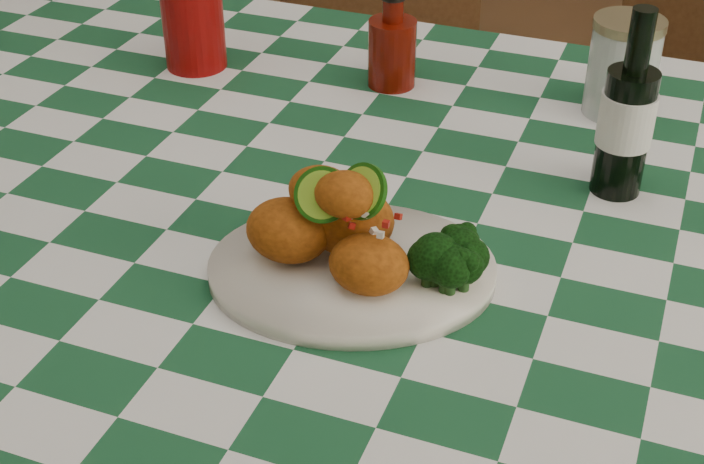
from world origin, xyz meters
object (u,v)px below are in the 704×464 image
at_px(red_tumbler, 193,16).
at_px(mason_jar, 623,67).
at_px(ketchup_bottle, 392,37).
at_px(wooden_chair_left, 384,138).
at_px(wooden_chair_right, 681,173).
at_px(plate, 352,270).
at_px(fried_chicken_pile, 349,219).
at_px(beer_bottle, 629,104).
at_px(dining_table, 382,453).

distance_m(red_tumbler, mason_jar, 0.58).
distance_m(ketchup_bottle, mason_jar, 0.30).
distance_m(wooden_chair_left, wooden_chair_right, 0.56).
distance_m(red_tumbler, wooden_chair_left, 0.66).
bearing_deg(plate, wooden_chair_left, 107.02).
xyz_separation_m(fried_chicken_pile, wooden_chair_right, (0.29, 0.90, -0.39)).
height_order(mason_jar, wooden_chair_right, wooden_chair_right).
bearing_deg(plate, ketchup_bottle, 103.95).
relative_size(mason_jar, wooden_chair_left, 0.14).
height_order(plate, wooden_chair_left, wooden_chair_left).
xyz_separation_m(red_tumbler, mason_jar, (0.58, 0.07, -0.01)).
height_order(plate, beer_bottle, beer_bottle).
relative_size(fried_chicken_pile, wooden_chair_right, 0.17).
bearing_deg(dining_table, ketchup_bottle, 108.26).
bearing_deg(wooden_chair_left, mason_jar, -65.44).
bearing_deg(beer_bottle, wooden_chair_left, 128.22).
xyz_separation_m(mason_jar, wooden_chair_left, (-0.46, 0.43, -0.41)).
height_order(plate, wooden_chair_right, wooden_chair_right).
bearing_deg(beer_bottle, wooden_chair_right, 83.55).
bearing_deg(red_tumbler, wooden_chair_left, 76.97).
bearing_deg(wooden_chair_right, red_tumbler, -129.56).
xyz_separation_m(dining_table, fried_chicken_pile, (0.01, -0.14, 0.46)).
bearing_deg(mason_jar, dining_table, -122.44).
xyz_separation_m(dining_table, wooden_chair_right, (0.30, 0.76, 0.08)).
bearing_deg(dining_table, plate, -85.59).
bearing_deg(ketchup_bottle, mason_jar, 4.92).
relative_size(mason_jar, beer_bottle, 0.59).
bearing_deg(mason_jar, red_tumbler, -173.46).
distance_m(plate, beer_bottle, 0.36).
xyz_separation_m(plate, mason_jar, (0.19, 0.46, 0.05)).
bearing_deg(fried_chicken_pile, mason_jar, 66.98).
bearing_deg(beer_bottle, fried_chicken_pile, -130.14).
xyz_separation_m(red_tumbler, wooden_chair_right, (0.68, 0.51, -0.39)).
distance_m(dining_table, mason_jar, 0.59).
bearing_deg(fried_chicken_pile, dining_table, 93.19).
distance_m(plate, fried_chicken_pile, 0.06).
height_order(fried_chicken_pile, wooden_chair_left, fried_chicken_pile).
distance_m(dining_table, ketchup_bottle, 0.55).
relative_size(plate, wooden_chair_right, 0.30).
bearing_deg(red_tumbler, wooden_chair_right, 36.94).
bearing_deg(ketchup_bottle, wooden_chair_left, 109.87).
bearing_deg(plate, wooden_chair_right, 72.09).
distance_m(plate, ketchup_bottle, 0.45).
bearing_deg(plate, beer_bottle, 50.24).
distance_m(fried_chicken_pile, mason_jar, 0.50).
relative_size(red_tumbler, ketchup_bottle, 1.09).
height_order(ketchup_bottle, wooden_chair_right, wooden_chair_right).
bearing_deg(wooden_chair_right, fried_chicken_pile, -94.58).
height_order(plate, fried_chicken_pile, fried_chicken_pile).
distance_m(plate, wooden_chair_left, 0.99).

